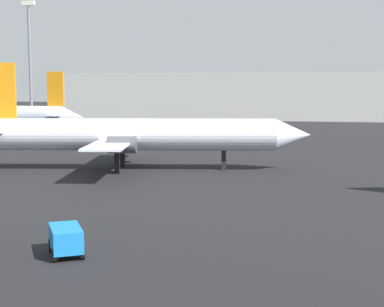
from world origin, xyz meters
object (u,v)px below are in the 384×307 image
object	(u,v)px
airplane_far_left	(2,116)
light_mast_left	(30,59)
airplane_distant	(131,135)
baggage_cart	(66,239)

from	to	relation	value
airplane_far_left	light_mast_left	size ratio (longest dim) A/B	1.21
airplane_distant	light_mast_left	distance (m)	53.97
light_mast_left	airplane_distant	bearing A→B (deg)	-52.96
airplane_distant	light_mast_left	bearing A→B (deg)	117.05
baggage_cart	light_mast_left	bearing A→B (deg)	177.88
airplane_far_left	baggage_cart	xyz separation A→B (m)	(34.89, -54.68, -2.58)
airplane_far_left	baggage_cart	size ratio (longest dim) A/B	10.11
baggage_cart	light_mast_left	size ratio (longest dim) A/B	0.12
light_mast_left	baggage_cart	bearing A→B (deg)	-61.51
baggage_cart	light_mast_left	distance (m)	79.57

